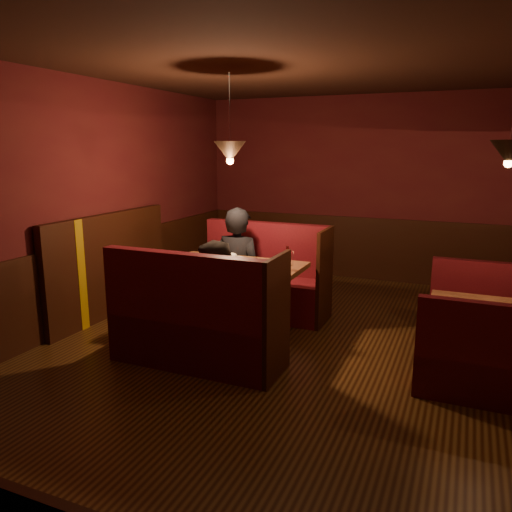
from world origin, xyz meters
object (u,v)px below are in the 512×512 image
at_px(second_bench_far, 490,320).
at_px(diner_a, 238,250).
at_px(second_table, 492,323).
at_px(diner_b, 217,283).
at_px(main_table, 233,281).
at_px(second_bench_near, 495,371).
at_px(main_bench_far, 264,285).
at_px(main_bench_near, 195,330).

relative_size(second_bench_far, diner_a, 0.72).
distance_m(second_table, diner_b, 2.65).
xyz_separation_m(second_table, diner_b, (-2.53, -0.72, 0.30)).
relative_size(main_table, second_bench_near, 1.23).
distance_m(main_table, second_table, 2.65).
distance_m(second_bench_near, diner_b, 2.61).
relative_size(main_table, main_bench_far, 0.91).
height_order(main_bench_near, second_bench_near, main_bench_near).
bearing_deg(main_bench_near, diner_b, 74.01).
xyz_separation_m(main_bench_far, second_bench_near, (2.65, -1.40, -0.08)).
bearing_deg(second_bench_far, second_table, -92.20).
height_order(second_table, second_bench_near, second_bench_near).
distance_m(second_bench_far, second_bench_near, 1.36).
xyz_separation_m(second_table, second_bench_far, (0.03, 0.68, -0.19)).
distance_m(main_bench_near, diner_b, 0.52).
xyz_separation_m(main_table, diner_a, (-0.20, 0.56, 0.24)).
height_order(second_bench_far, diner_a, diner_a).
distance_m(main_bench_far, diner_a, 0.63).
bearing_deg(main_table, main_bench_near, -88.87).
height_order(main_bench_near, second_bench_far, main_bench_near).
bearing_deg(second_bench_far, diner_b, -151.38).
distance_m(second_bench_near, diner_a, 3.12).
xyz_separation_m(main_table, main_bench_near, (0.02, -0.88, -0.27)).
distance_m(main_bench_near, diner_a, 1.54).
bearing_deg(second_bench_far, diner_a, -174.64).
bearing_deg(main_bench_far, second_bench_near, -27.86).
xyz_separation_m(main_bench_far, diner_b, (0.09, -1.44, 0.40)).
relative_size(main_table, main_bench_near, 0.91).
distance_m(main_bench_far, main_bench_near, 1.76).
relative_size(main_bench_far, second_bench_near, 1.36).
height_order(main_table, second_bench_far, main_table).
bearing_deg(second_bench_far, main_bench_near, -147.16).
relative_size(second_bench_near, diner_b, 0.81).
bearing_deg(second_table, diner_b, -164.15).
xyz_separation_m(main_bench_far, diner_a, (-0.22, -0.31, 0.50)).
bearing_deg(main_table, diner_b, -79.27).
bearing_deg(second_bench_near, diner_b, -179.07).
distance_m(main_bench_far, diner_b, 1.50).
distance_m(main_table, second_bench_far, 2.82).
height_order(main_bench_far, second_bench_near, main_bench_far).
xyz_separation_m(diner_a, diner_b, (0.31, -1.13, -0.10)).
relative_size(main_bench_near, second_bench_far, 1.36).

